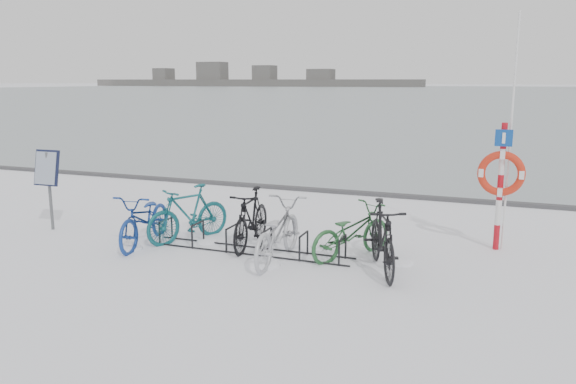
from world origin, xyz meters
TOP-DOWN VIEW (x-y plane):
  - ground at (0.00, 0.00)m, footprint 900.00×900.00m
  - ice_sheet at (0.00, 155.00)m, footprint 400.00×298.00m
  - quay_edge at (0.00, 5.90)m, footprint 400.00×0.25m
  - bike_rack at (0.00, 0.00)m, footprint 4.00×0.48m
  - info_board at (-4.60, -0.07)m, footprint 0.58×0.24m
  - lifebuoy_station at (4.32, 1.71)m, footprint 0.84×0.23m
  - shoreline at (-122.02, 260.00)m, footprint 180.00×12.00m
  - bike_0 at (-2.10, -0.23)m, footprint 1.03×2.13m
  - bike_1 at (-1.46, 0.31)m, footprint 1.31×1.94m
  - bike_2 at (-0.11, 0.36)m, footprint 0.71×1.95m
  - bike_3 at (0.68, -0.27)m, footprint 0.79×2.13m
  - bike_4 at (1.85, 0.39)m, footprint 1.54×1.96m
  - bike_5 at (2.53, -0.18)m, footprint 1.27×2.07m
  - snow_drifts at (0.20, -0.22)m, footprint 5.43×1.89m

SIDE VIEW (x-z plane):
  - ground at x=0.00m, z-range 0.00..0.00m
  - snow_drifts at x=0.20m, z-range -0.11..0.11m
  - ice_sheet at x=0.00m, z-range 0.00..0.02m
  - quay_edge at x=0.00m, z-range 0.00..0.10m
  - bike_rack at x=0.00m, z-range -0.05..0.41m
  - bike_4 at x=1.85m, z-range 0.00..0.99m
  - bike_0 at x=-2.10m, z-range 0.00..1.07m
  - bike_3 at x=0.68m, z-range 0.00..1.11m
  - bike_1 at x=-1.46m, z-range 0.00..1.14m
  - bike_2 at x=-0.11m, z-range 0.00..1.15m
  - bike_5 at x=2.53m, z-range 0.00..1.20m
  - info_board at x=-4.60m, z-range 0.38..2.10m
  - lifebuoy_station at x=4.32m, z-range -0.71..3.63m
  - shoreline at x=-122.02m, z-range -1.96..7.54m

